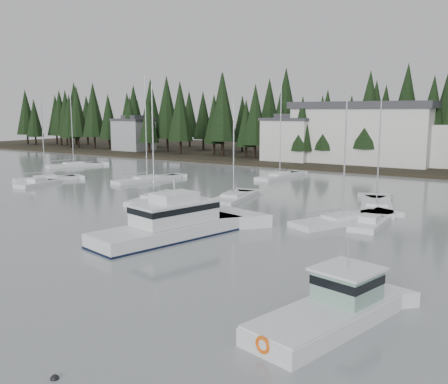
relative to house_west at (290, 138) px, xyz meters
The scene contains 18 objects.
far_shore_land 25.88m from the house_west, 45.00° to the left, with size 240.00×54.00×1.00m, color black.
conifer_treeline 19.87m from the house_west, 21.25° to the left, with size 200.00×22.00×20.00m, color black, non-canonical shape.
house_west is the anchor object (origin of this frame).
house_far_west 42.05m from the house_west, behind, with size 8.48×7.42×8.25m.
harbor_inn 15.45m from the house_west, 12.52° to the left, with size 29.50×11.50×10.90m.
cabin_cruiser_center 59.17m from the house_west, 72.83° to the right, with size 6.62×13.20×5.43m.
lobster_boat_teal 73.22m from the house_west, 62.42° to the right, with size 4.81×8.94×4.72m.
sailboat_2 41.78m from the house_west, 72.41° to the right, with size 4.43×8.96×11.53m.
sailboat_3 39.92m from the house_west, 137.61° to the right, with size 5.76×9.94×14.75m.
sailboat_4 51.68m from the house_west, 58.71° to the right, with size 6.71×10.50×12.26m.
sailboat_6 45.60m from the house_west, 82.78° to the right, with size 4.37×8.63×13.15m.
sailboat_9 45.26m from the house_west, 113.31° to the right, with size 5.68×8.72×11.73m.
sailboat_10 34.37m from the house_west, 99.56° to the right, with size 4.33×10.81×14.97m.
sailboat_11 22.42m from the house_west, 67.52° to the right, with size 3.25×10.12×14.37m.
sailboat_12 45.22m from the house_west, 52.69° to the right, with size 6.07×11.03×13.06m.
runabout_0 47.54m from the house_west, 108.45° to the right, with size 3.11×6.23×1.42m.
runabout_1 53.30m from the house_west, 56.60° to the right, with size 2.41×5.67×1.42m.
mooring_buoy_dark 79.80m from the house_west, 70.08° to the right, with size 0.34×0.34×0.34m, color black.
Camera 1 is at (23.72, -6.65, 9.75)m, focal length 40.00 mm.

